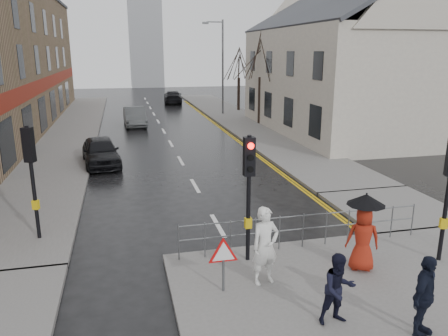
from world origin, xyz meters
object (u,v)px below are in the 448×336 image
car_parked (101,151)px  pedestrian_with_umbrella (364,229)px  pedestrian_b (338,289)px  car_mid (135,117)px  pedestrian_d (424,297)px  pedestrian_a (265,246)px

car_parked → pedestrian_with_umbrella: bearing=-69.3°
car_parked → pedestrian_b: bearing=-78.0°
car_mid → pedestrian_d: bearing=-83.1°
pedestrian_a → pedestrian_b: pedestrian_a is taller
pedestrian_a → pedestrian_with_umbrella: size_ratio=0.94×
pedestrian_a → pedestrian_b: (0.94, -1.88, -0.20)m
pedestrian_d → car_parked: bearing=77.3°
pedestrian_a → car_mid: 24.80m
pedestrian_b → pedestrian_with_umbrella: (1.68, 1.94, 0.35)m
car_parked → car_mid: (2.10, 11.66, 0.01)m
pedestrian_a → pedestrian_b: bearing=-75.2°
pedestrian_a → car_parked: (-4.26, 13.05, -0.39)m
pedestrian_a → car_parked: 13.73m
pedestrian_b → car_parked: (-5.19, 14.93, -0.19)m
pedestrian_a → pedestrian_b: size_ratio=1.26×
pedestrian_a → pedestrian_with_umbrella: bearing=-10.3°
pedestrian_a → pedestrian_d: 3.53m
pedestrian_with_umbrella → pedestrian_d: size_ratio=1.20×
pedestrian_a → pedestrian_d: (2.35, -2.64, -0.11)m
pedestrian_b → car_parked: pedestrian_b is taller
pedestrian_with_umbrella → car_mid: pedestrian_with_umbrella is taller
pedestrian_b → pedestrian_d: size_ratio=0.90×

